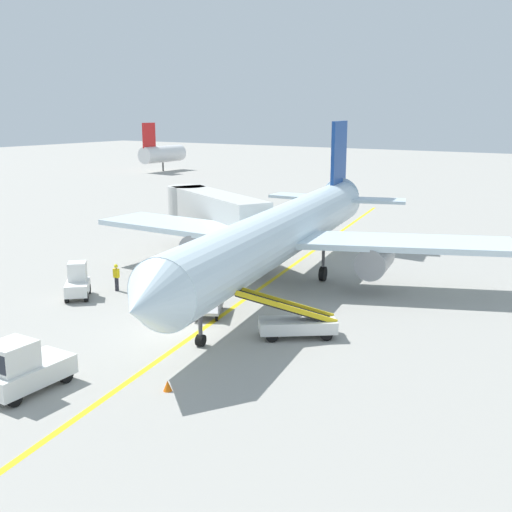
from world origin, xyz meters
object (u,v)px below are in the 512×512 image
object	(u,v)px
jet_bridge	(210,209)
ground_crew_marshaller	(116,277)
baggage_cart_loaded	(208,306)
safety_cone_wingtip_right	(168,386)
baggage_tug_near_wing	(78,282)
pushback_tug	(22,368)
belt_loader_forward_hold	(295,322)
airliner	(284,231)
safety_cone_nose_left	(160,271)
safety_cone_wingtip_left	(173,261)
safety_cone_nose_right	(244,293)
baggage_tug_by_cargo_door	(208,254)

from	to	relation	value
jet_bridge	ground_crew_marshaller	distance (m)	11.95
baggage_cart_loaded	safety_cone_wingtip_right	xyz separation A→B (m)	(4.45, -8.64, -0.25)
jet_bridge	baggage_tug_near_wing	xyz separation A→B (m)	(0.42, -13.83, -2.62)
pushback_tug	baggage_tug_near_wing	xyz separation A→B (m)	(-8.16, 10.18, -0.07)
baggage_tug_near_wing	belt_loader_forward_hold	size ratio (longest dim) A/B	0.56
ground_crew_marshaller	safety_cone_wingtip_right	world-z (taller)	ground_crew_marshaller
jet_bridge	belt_loader_forward_hold	size ratio (longest dim) A/B	2.64
jet_bridge	baggage_cart_loaded	size ratio (longest dim) A/B	3.41
airliner	jet_bridge	world-z (taller)	airliner
pushback_tug	belt_loader_forward_hold	xyz separation A→B (m)	(6.10, 11.26, -0.22)
belt_loader_forward_hold	baggage_cart_loaded	bearing A→B (deg)	174.96
pushback_tug	belt_loader_forward_hold	bearing A→B (deg)	61.58
airliner	baggage_cart_loaded	bearing A→B (deg)	-91.97
safety_cone_nose_left	belt_loader_forward_hold	bearing A→B (deg)	-22.79
safety_cone_wingtip_left	safety_cone_wingtip_right	xyz separation A→B (m)	(13.65, -16.62, 0.00)
ground_crew_marshaller	baggage_tug_near_wing	bearing A→B (deg)	-112.93
belt_loader_forward_hold	airliner	bearing A→B (deg)	123.21
ground_crew_marshaller	safety_cone_wingtip_left	distance (m)	7.52
safety_cone_nose_left	safety_cone_wingtip_right	distance (m)	18.76
safety_cone_wingtip_right	jet_bridge	bearing A→B (deg)	122.67
belt_loader_forward_hold	safety_cone_nose_right	world-z (taller)	belt_loader_forward_hold
jet_bridge	baggage_tug_near_wing	size ratio (longest dim) A/B	4.74
baggage_tug_by_cargo_door	safety_cone_nose_left	distance (m)	3.84
airliner	safety_cone_nose_left	world-z (taller)	airliner
safety_cone_nose_left	safety_cone_nose_right	world-z (taller)	same
safety_cone_nose_right	pushback_tug	bearing A→B (deg)	-90.58
airliner	jet_bridge	size ratio (longest dim) A/B	2.80
airliner	safety_cone_wingtip_right	world-z (taller)	airliner
ground_crew_marshaller	baggage_cart_loaded	bearing A→B (deg)	-5.07
safety_cone_nose_right	safety_cone_wingtip_left	size ratio (longest dim) A/B	1.00
airliner	belt_loader_forward_hold	xyz separation A→B (m)	(5.46, -8.34, -2.64)
airliner	safety_cone_nose_right	size ratio (longest dim) A/B	79.93
airliner	ground_crew_marshaller	distance (m)	10.91
safety_cone_wingtip_left	safety_cone_wingtip_right	distance (m)	21.50
belt_loader_forward_hold	safety_cone_wingtip_right	xyz separation A→B (m)	(-1.28, -8.13, -0.56)
pushback_tug	baggage_cart_loaded	bearing A→B (deg)	88.23
baggage_cart_loaded	safety_cone_nose_right	size ratio (longest dim) A/B	8.35
ground_crew_marshaller	safety_cone_nose_left	world-z (taller)	ground_crew_marshaller
pushback_tug	ground_crew_marshaller	size ratio (longest dim) A/B	2.13
baggage_tug_by_cargo_door	airliner	bearing A→B (deg)	-7.50
jet_bridge	safety_cone_wingtip_left	bearing A→B (deg)	-93.41
safety_cone_nose_left	jet_bridge	bearing A→B (deg)	96.95
pushback_tug	belt_loader_forward_hold	distance (m)	12.81
safety_cone_wingtip_left	ground_crew_marshaller	bearing A→B (deg)	-77.39
pushback_tug	ground_crew_marshaller	distance (m)	14.37
baggage_cart_loaded	safety_cone_nose_right	xyz separation A→B (m)	(-0.21, 3.89, -0.25)
belt_loader_forward_hold	safety_cone_wingtip_left	size ratio (longest dim) A/B	10.79
baggage_tug_by_cargo_door	safety_cone_wingtip_left	world-z (taller)	baggage_tug_by_cargo_door
baggage_tug_near_wing	safety_cone_nose_right	bearing A→B (deg)	33.38
airliner	pushback_tug	xyz separation A→B (m)	(-0.63, -19.61, -2.42)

